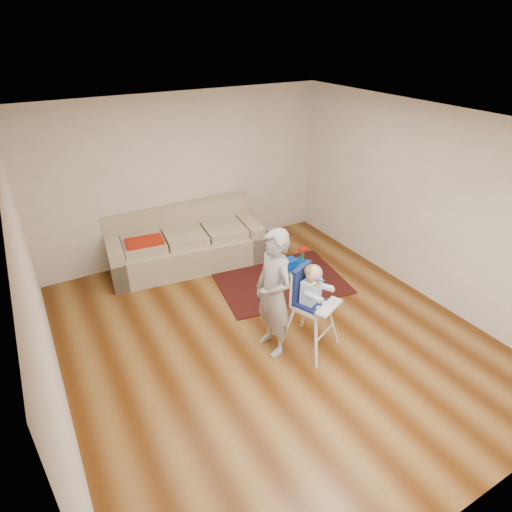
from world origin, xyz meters
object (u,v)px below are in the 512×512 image
side_table (145,260)px  ride_on_toy (296,261)px  toy_ball (266,296)px  high_chair (311,309)px  adult (274,294)px  sofa (185,239)px

side_table → ride_on_toy: bearing=-30.9°
toy_ball → high_chair: 1.21m
high_chair → adult: bearing=131.5°
sofa → high_chair: size_ratio=2.17×
sofa → side_table: 0.71m
sofa → adult: 2.53m
ride_on_toy → toy_ball: bearing=-149.3°
ride_on_toy → high_chair: size_ratio=0.35×
side_table → adult: size_ratio=0.28×
side_table → toy_ball: (1.27, -1.69, -0.14)m
adult → sofa: bearing=-178.2°
ride_on_toy → high_chair: high_chair is taller
high_chair → adult: size_ratio=0.72×
side_table → ride_on_toy: side_table is taller
sofa → high_chair: (0.57, -2.70, 0.09)m
side_table → toy_ball: bearing=-53.1°
toy_ball → adult: (-0.45, -0.91, 0.72)m
sofa → side_table: bearing=178.6°
high_chair → sofa: bearing=78.6°
sofa → toy_ball: 1.75m
sofa → ride_on_toy: size_ratio=6.15×
toy_ball → adult: size_ratio=0.10×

